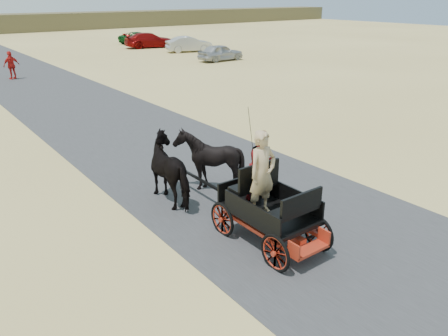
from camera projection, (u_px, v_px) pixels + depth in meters
ground at (262, 202)px, 11.27m from camera, size 140.00×140.00×0.00m
road at (262, 202)px, 11.27m from camera, size 6.00×140.00×0.01m
carriage at (269, 226)px, 9.39m from camera, size 1.30×2.40×0.72m
horse_left at (174, 169)px, 11.12m from camera, size 0.91×2.01×1.70m
horse_right at (209, 160)px, 11.73m from camera, size 1.37×1.54×1.70m
driver_man at (262, 174)px, 8.84m from camera, size 0.66×0.43×1.80m
passenger_woman at (262, 165)px, 9.57m from camera, size 0.77×0.60×1.58m
pedestrian at (11, 65)px, 27.24m from camera, size 1.09×0.68×1.73m
car_a at (221, 53)px, 34.89m from camera, size 3.85×1.65×1.30m
car_b at (189, 44)px, 40.27m from camera, size 4.47×2.54×1.39m
car_c at (150, 40)px, 43.41m from camera, size 5.29×3.01×1.44m
car_d at (139, 38)px, 47.27m from camera, size 4.52×2.46×1.20m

